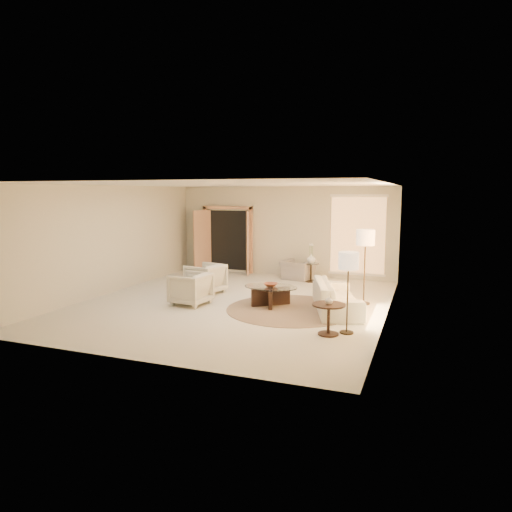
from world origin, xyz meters
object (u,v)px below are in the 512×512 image
(sofa, at_px, (337,296))
(side_table, at_px, (311,270))
(accent_chair, at_px, (297,267))
(floor_lamp_near, at_px, (366,241))
(armchair_right, at_px, (191,287))
(end_vase, at_px, (329,300))
(end_table, at_px, (329,314))
(floor_lamp_far, at_px, (348,265))
(bowl, at_px, (271,285))
(side_vase, at_px, (311,259))
(armchair_left, at_px, (205,277))
(coffee_table, at_px, (271,294))

(sofa, xyz_separation_m, side_table, (-1.33, 3.05, 0.01))
(accent_chair, bearing_deg, floor_lamp_near, 147.46)
(sofa, bearing_deg, armchair_right, 82.83)
(floor_lamp_near, height_order, end_vase, floor_lamp_near)
(end_table, bearing_deg, accent_chair, 111.48)
(end_table, bearing_deg, armchair_right, 161.79)
(armchair_right, bearing_deg, floor_lamp_far, 82.72)
(bowl, bearing_deg, floor_lamp_far, -36.37)
(side_table, bearing_deg, armchair_right, -118.39)
(sofa, xyz_separation_m, bowl, (-1.51, -0.10, 0.17))
(sofa, relative_size, end_table, 3.63)
(armchair_right, bearing_deg, accent_chair, 165.13)
(end_vase, distance_m, side_vase, 5.07)
(armchair_left, relative_size, floor_lamp_near, 0.48)
(coffee_table, xyz_separation_m, end_table, (1.70, -1.69, 0.11))
(accent_chair, xyz_separation_m, floor_lamp_far, (2.29, -4.82, 0.92))
(bowl, xyz_separation_m, end_vase, (1.70, -1.69, 0.16))
(sofa, height_order, side_vase, side_vase)
(sofa, relative_size, bowl, 7.02)
(side_table, xyz_separation_m, floor_lamp_near, (1.82, -2.22, 1.16))
(floor_lamp_near, distance_m, side_vase, 2.98)
(armchair_left, distance_m, bowl, 2.13)
(coffee_table, height_order, floor_lamp_far, floor_lamp_far)
(armchair_left, height_order, coffee_table, armchair_left)
(armchair_right, relative_size, floor_lamp_far, 0.54)
(sofa, bearing_deg, floor_lamp_near, -48.69)
(sofa, relative_size, floor_lamp_far, 1.47)
(armchair_left, bearing_deg, side_table, 151.35)
(bowl, distance_m, end_vase, 2.40)
(armchair_left, bearing_deg, floor_lamp_near, 106.78)
(sofa, distance_m, side_table, 3.32)
(armchair_right, bearing_deg, side_table, 158.17)
(armchair_left, distance_m, armchair_right, 1.21)
(floor_lamp_far, bearing_deg, accent_chair, 115.36)
(floor_lamp_near, bearing_deg, side_table, 129.33)
(floor_lamp_near, height_order, floor_lamp_far, floor_lamp_near)
(armchair_right, distance_m, end_vase, 3.70)
(floor_lamp_far, bearing_deg, sofa, 107.29)
(end_table, bearing_deg, floor_lamp_near, 83.41)
(end_table, height_order, bowl, end_table)
(sofa, relative_size, side_table, 4.02)
(sofa, distance_m, side_vase, 3.34)
(accent_chair, distance_m, bowl, 3.36)
(accent_chair, height_order, floor_lamp_far, floor_lamp_far)
(end_table, bearing_deg, bowl, 135.16)
(sofa, bearing_deg, accent_chair, 10.87)
(bowl, bearing_deg, side_table, 86.63)
(armchair_left, relative_size, accent_chair, 0.97)
(accent_chair, bearing_deg, end_table, 125.52)
(end_vase, bearing_deg, armchair_left, 147.75)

